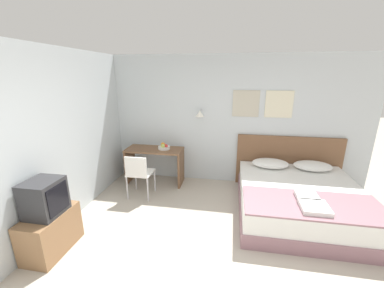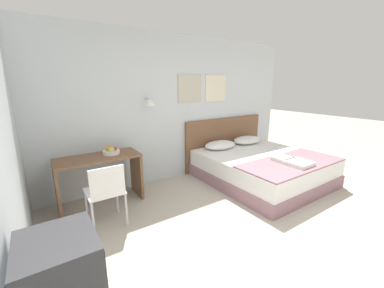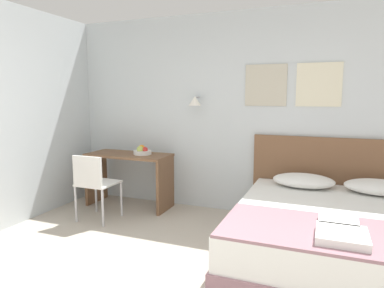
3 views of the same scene
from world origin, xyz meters
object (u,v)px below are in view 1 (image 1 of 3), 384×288
(headboard, at_px, (288,162))
(throw_blanket, at_px, (313,205))
(pillow_right, at_px, (313,166))
(fruit_bowl, at_px, (164,147))
(desk_chair, at_px, (139,172))
(folded_towel_near_foot, at_px, (307,196))
(tv_stand, at_px, (51,232))
(desk, at_px, (155,159))
(television, at_px, (44,198))
(folded_towel_mid_bed, at_px, (315,207))
(pillow_left, at_px, (270,163))
(bed, at_px, (299,200))

(headboard, xyz_separation_m, throw_blanket, (0.00, -1.66, -0.01))
(pillow_right, xyz_separation_m, fruit_bowl, (-2.93, 0.02, 0.22))
(desk_chair, bearing_deg, folded_towel_near_foot, -10.60)
(folded_towel_near_foot, bearing_deg, fruit_bowl, 153.64)
(tv_stand, bearing_deg, pillow_right, 30.28)
(desk, distance_m, fruit_bowl, 0.35)
(pillow_right, bearing_deg, throw_blanket, -105.93)
(folded_towel_near_foot, height_order, fruit_bowl, fruit_bowl)
(television, bearing_deg, desk_chair, 68.60)
(throw_blanket, bearing_deg, headboard, 90.00)
(throw_blanket, distance_m, television, 3.55)
(fruit_bowl, xyz_separation_m, television, (-0.89, -2.25, -0.02))
(throw_blanket, distance_m, desk, 3.07)
(throw_blanket, xyz_separation_m, television, (-3.43, -0.87, 0.26))
(pillow_right, bearing_deg, tv_stand, -149.72)
(headboard, distance_m, pillow_right, 0.50)
(headboard, distance_m, tv_stand, 4.27)
(throw_blanket, distance_m, folded_towel_mid_bed, 0.15)
(folded_towel_mid_bed, bearing_deg, folded_towel_near_foot, 93.47)
(throw_blanket, relative_size, desk_chair, 2.21)
(headboard, xyz_separation_m, tv_stand, (-3.43, -2.53, -0.26))
(headboard, height_order, television, headboard)
(throw_blanket, bearing_deg, pillow_left, 105.93)
(headboard, distance_m, desk_chair, 3.00)
(bed, relative_size, desk_chair, 2.43)
(pillow_right, relative_size, fruit_bowl, 2.80)
(throw_blanket, relative_size, desk, 1.59)
(folded_towel_near_foot, bearing_deg, folded_towel_mid_bed, -86.53)
(pillow_right, relative_size, folded_towel_mid_bed, 1.95)
(throw_blanket, bearing_deg, bed, 90.00)
(headboard, distance_m, desk, 2.77)
(desk_chair, xyz_separation_m, television, (-0.60, -1.54, 0.26))
(throw_blanket, height_order, desk_chair, desk_chair)
(bed, bearing_deg, throw_blanket, -90.00)
(pillow_right, height_order, tv_stand, pillow_right)
(headboard, relative_size, television, 4.47)
(tv_stand, height_order, television, television)
(throw_blanket, bearing_deg, folded_towel_near_foot, 106.88)
(bed, distance_m, folded_towel_near_foot, 0.55)
(headboard, distance_m, throw_blanket, 1.66)
(desk, bearing_deg, tv_stand, -107.06)
(pillow_right, xyz_separation_m, tv_stand, (-3.82, -2.23, -0.31))
(throw_blanket, xyz_separation_m, tv_stand, (-3.43, -0.87, -0.25))
(pillow_right, xyz_separation_m, desk, (-3.14, -0.00, -0.06))
(bed, bearing_deg, tv_stand, -156.81)
(bed, xyz_separation_m, tv_stand, (-3.43, -1.47, 0.02))
(pillow_left, distance_m, tv_stand, 3.79)
(folded_towel_mid_bed, relative_size, television, 0.78)
(folded_towel_mid_bed, bearing_deg, tv_stand, -167.98)
(folded_towel_near_foot, distance_m, desk_chair, 2.83)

